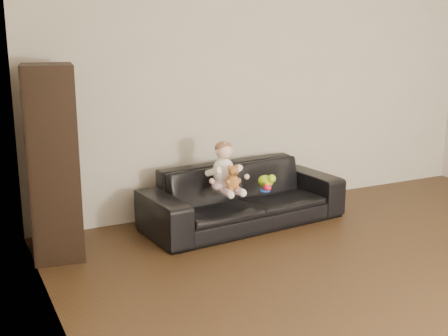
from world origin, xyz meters
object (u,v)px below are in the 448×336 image
cabinet (53,162)px  toy_blue_disc (265,191)px  baby (225,170)px  toy_rattle (267,187)px  teddy_bear (233,178)px  toy_green (266,181)px  sofa (244,195)px

cabinet → toy_blue_disc: 1.84m
baby → toy_blue_disc: baby is taller
toy_rattle → teddy_bear: bearing=179.9°
baby → toy_green: 0.44m
baby → toy_green: (0.41, -0.01, -0.14)m
baby → toy_blue_disc: (0.34, -0.13, -0.20)m
toy_green → toy_blue_disc: 0.14m
cabinet → toy_rattle: size_ratio=20.54×
cabinet → teddy_bear: cabinet is taller
sofa → toy_rattle: bearing=-71.2°
cabinet → teddy_bear: (1.45, -0.26, -0.23)m
sofa → baby: 0.39m
toy_green → toy_blue_disc: size_ratio=1.78×
sofa → toy_blue_disc: (0.09, -0.23, 0.09)m
sofa → cabinet: 1.75m
baby → toy_green: baby is taller
sofa → teddy_bear: teddy_bear is taller
cabinet → baby: 1.45m
baby → teddy_bear: (0.01, -0.14, -0.04)m
cabinet → teddy_bear: 1.49m
toy_blue_disc → toy_rattle: bearing=-36.1°
toy_rattle → toy_blue_disc: size_ratio=0.80×
sofa → cabinet: cabinet is taller
sofa → baby: bearing=-162.9°
sofa → toy_green: 0.25m
sofa → teddy_bear: bearing=-140.0°
baby → toy_blue_disc: 0.41m
sofa → baby: (-0.25, -0.10, 0.29)m
toy_green → toy_rattle: toy_green is taller
sofa → toy_blue_disc: 0.27m
cabinet → toy_rattle: bearing=0.9°
cabinet → toy_green: (1.85, -0.13, -0.34)m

